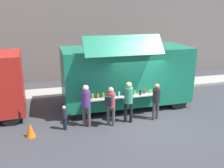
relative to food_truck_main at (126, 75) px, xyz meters
name	(u,v)px	position (x,y,z in m)	size (l,w,h in m)	color
ground_plane	(143,121)	(0.19, -1.93, -1.61)	(60.00, 60.00, 0.00)	#38383D
curb_strip	(44,94)	(-4.00, 2.62, -1.53)	(28.00, 1.60, 0.15)	#9E998E
building_behind	(53,1)	(-3.00, 6.52, 3.51)	(32.00, 2.40, 10.24)	slate
food_truck_main	(126,75)	(0.00, 0.00, 0.00)	(6.10, 3.20, 3.67)	#187353
traffic_cone_orange	(30,130)	(-4.50, -2.16, -1.33)	(0.36, 0.36, 0.55)	orange
trash_bin	(173,79)	(3.87, 2.32, -1.18)	(0.60, 0.60, 0.86)	#2D5E37
customer_front_ordering	(129,99)	(-0.48, -1.88, -0.53)	(0.37, 0.37, 1.80)	black
customer_mid_with_backpack	(111,103)	(-1.30, -2.02, -0.58)	(0.49, 0.54, 1.68)	#4E4640
customer_rear_waiting	(86,102)	(-2.28, -1.81, -0.54)	(0.37, 0.37, 1.80)	#4C473E
customer_extra_browsing	(156,98)	(0.77, -1.93, -0.62)	(0.34, 0.34, 1.65)	#474441
child_near_queue	(64,115)	(-3.18, -1.88, -0.99)	(0.21, 0.21, 1.03)	#1D2538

